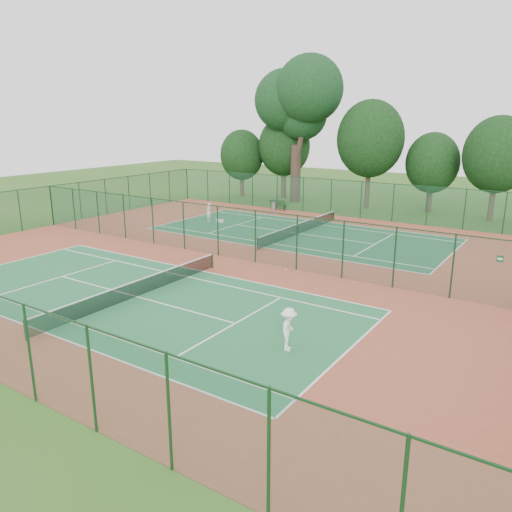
# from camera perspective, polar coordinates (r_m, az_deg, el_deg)

# --- Properties ---
(ground) EXTENTS (120.00, 120.00, 0.00)m
(ground) POSITION_cam_1_polar(r_m,az_deg,el_deg) (33.72, -2.25, -0.32)
(ground) COLOR #305B1C
(ground) RESTS_ON ground
(red_pad) EXTENTS (40.00, 36.00, 0.01)m
(red_pad) POSITION_cam_1_polar(r_m,az_deg,el_deg) (33.72, -2.26, -0.31)
(red_pad) COLOR brown
(red_pad) RESTS_ON ground
(court_near) EXTENTS (23.77, 10.97, 0.01)m
(court_near) POSITION_cam_1_polar(r_m,az_deg,el_deg) (27.28, -13.38, -4.58)
(court_near) COLOR #216A3B
(court_near) RESTS_ON red_pad
(court_far) EXTENTS (23.77, 10.97, 0.01)m
(court_far) POSITION_cam_1_polar(r_m,az_deg,el_deg) (41.12, 5.08, 2.56)
(court_far) COLOR #1B5732
(court_far) RESTS_ON red_pad
(fence_north) EXTENTS (40.00, 0.09, 3.50)m
(fence_north) POSITION_cam_1_polar(r_m,az_deg,el_deg) (48.77, 10.23, 6.50)
(fence_north) COLOR #1A5032
(fence_north) RESTS_ON ground
(fence_west) EXTENTS (0.09, 36.00, 3.50)m
(fence_west) POSITION_cam_1_polar(r_m,az_deg,el_deg) (47.62, -22.32, 5.37)
(fence_west) COLOR #184828
(fence_west) RESTS_ON ground
(fence_divider) EXTENTS (40.00, 0.09, 3.50)m
(fence_divider) POSITION_cam_1_polar(r_m,az_deg,el_deg) (33.28, -2.29, 2.60)
(fence_divider) COLOR #16442D
(fence_divider) RESTS_ON ground
(tennis_net_near) EXTENTS (0.10, 12.90, 0.97)m
(tennis_net_near) POSITION_cam_1_polar(r_m,az_deg,el_deg) (27.11, -13.45, -3.53)
(tennis_net_near) COLOR #163D1F
(tennis_net_near) RESTS_ON ground
(tennis_net_far) EXTENTS (0.10, 12.90, 0.97)m
(tennis_net_far) POSITION_cam_1_polar(r_m,az_deg,el_deg) (41.01, 5.10, 3.28)
(tennis_net_far) COLOR #143822
(tennis_net_far) RESTS_ON ground
(player_near) EXTENTS (1.02, 1.32, 1.81)m
(player_near) POSITION_cam_1_polar(r_m,az_deg,el_deg) (20.45, 3.76, -8.35)
(player_near) COLOR white
(player_near) RESTS_ON court_near
(player_far) EXTENTS (0.47, 0.66, 1.70)m
(player_far) POSITION_cam_1_polar(r_m,az_deg,el_deg) (45.83, -5.42, 4.98)
(player_far) COLOR white
(player_far) RESTS_ON court_far
(trash_bin) EXTENTS (0.55, 0.55, 0.85)m
(trash_bin) POSITION_cam_1_polar(r_m,az_deg,el_deg) (51.66, 2.03, 5.74)
(trash_bin) COLOR slate
(trash_bin) RESTS_ON red_pad
(bench) EXTENTS (1.74, 0.61, 1.05)m
(bench) POSITION_cam_1_polar(r_m,az_deg,el_deg) (51.69, 2.52, 5.87)
(bench) COLOR black
(bench) RESTS_ON red_pad
(kit_bag) EXTENTS (0.71, 0.28, 0.26)m
(kit_bag) POSITION_cam_1_polar(r_m,az_deg,el_deg) (45.60, -4.13, 4.02)
(kit_bag) COLOR silver
(kit_bag) RESTS_ON red_pad
(stray_ball_a) EXTENTS (0.07, 0.07, 0.07)m
(stray_ball_a) POSITION_cam_1_polar(r_m,az_deg,el_deg) (32.29, -1.15, -0.95)
(stray_ball_a) COLOR #B0CB2F
(stray_ball_a) RESTS_ON red_pad
(stray_ball_b) EXTENTS (0.07, 0.07, 0.07)m
(stray_ball_b) POSITION_cam_1_polar(r_m,az_deg,el_deg) (29.17, 12.76, -3.15)
(stray_ball_b) COLOR #B7D231
(stray_ball_b) RESTS_ON red_pad
(stray_ball_c) EXTENTS (0.07, 0.07, 0.07)m
(stray_ball_c) POSITION_cam_1_polar(r_m,az_deg,el_deg) (32.92, -2.61, -0.63)
(stray_ball_c) COLOR #BCCD2F
(stray_ball_c) RESTS_ON red_pad
(big_tree) EXTENTS (10.23, 7.49, 15.72)m
(big_tree) POSITION_cam_1_polar(r_m,az_deg,el_deg) (56.64, 4.92, 17.42)
(big_tree) COLOR #34241C
(big_tree) RESTS_ON ground
(evergreen_row) EXTENTS (39.00, 5.00, 12.00)m
(evergreen_row) POSITION_cam_1_polar(r_m,az_deg,el_deg) (54.61, 13.26, 5.41)
(evergreen_row) COLOR black
(evergreen_row) RESTS_ON ground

